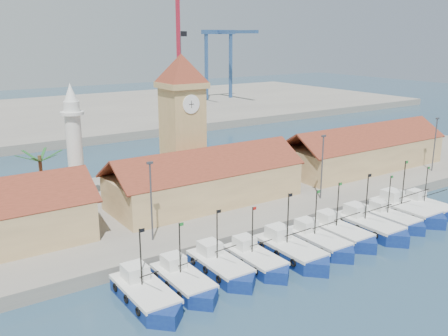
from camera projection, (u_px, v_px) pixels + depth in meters
ground at (305, 265)px, 53.09m from camera, size 400.00×400.00×0.00m
quay at (191, 199)px, 72.07m from camera, size 140.00×32.00×1.50m
terminal at (36, 118)px, 140.71m from camera, size 240.00×80.00×2.00m
boat_0 at (147, 296)px, 45.15m from camera, size 3.59×9.83×7.43m
boat_1 at (185, 283)px, 47.74m from camera, size 3.35×9.18×6.94m
boat_2 at (222, 268)px, 50.71m from camera, size 3.44×9.41×7.12m
boat_3 at (257, 261)px, 52.33m from camera, size 3.30×9.03×6.83m
boat_4 at (292, 252)px, 54.22m from camera, size 3.71×10.15×7.68m
boat_5 at (320, 243)px, 56.88m from camera, size 3.45×9.45×7.15m
boat_6 at (342, 234)px, 59.30m from camera, size 3.53×9.66×7.31m
boat_7 at (371, 227)px, 61.25m from camera, size 3.76×10.31×7.80m
boat_8 at (392, 220)px, 64.01m from camera, size 3.26×8.93×6.76m
boat_9 at (407, 211)px, 66.63m from camera, size 3.88×10.63×8.04m
boat_10 at (429, 208)px, 68.52m from camera, size 3.23×8.85×6.69m
hall_center at (205, 184)px, 68.04m from camera, size 27.04×10.13×7.61m
hall_right at (363, 153)px, 85.40m from camera, size 31.20×10.13×7.61m
clock_tower at (182, 120)px, 70.76m from camera, size 5.80×5.80×22.70m
minaret at (75, 146)px, 64.80m from camera, size 3.00×3.00×16.30m
palm_tree at (42, 181)px, 61.39m from camera, size 5.60×5.03×8.39m
lamp_posts at (243, 179)px, 61.27m from camera, size 80.70×0.25×9.03m
crane_red_right at (180, 22)px, 152.71m from camera, size 1.00×30.67×46.19m
gantry at (224, 46)px, 166.74m from camera, size 13.00×22.00×23.20m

